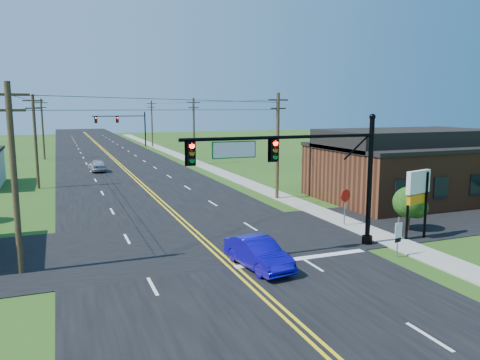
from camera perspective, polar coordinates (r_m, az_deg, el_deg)
name	(u,v)px	position (r m, az deg, el deg)	size (l,w,h in m)	color
ground	(298,332)	(17.47, 7.11, -17.91)	(260.00, 260.00, 0.00)	#224915
road_main	(120,166)	(64.57, -14.47, 1.70)	(16.00, 220.00, 0.04)	black
road_cross	(201,241)	(27.86, -4.79, -7.44)	(70.00, 10.00, 0.04)	black
sidewalk	(218,171)	(57.14, -2.72, 1.08)	(2.00, 160.00, 0.08)	gray
signal_mast_main	(300,166)	(24.89, 7.36, 1.68)	(11.30, 0.60, 7.48)	black
signal_mast_far	(123,124)	(94.47, -14.13, 6.68)	(10.98, 0.60, 7.48)	black
brick_building	(405,172)	(42.31, 19.53, 0.95)	(14.20, 11.20, 4.70)	#5A2D19
utility_pole_left_a	(14,176)	(23.94, -25.83, 0.49)	(1.80, 0.28, 9.00)	#372A19
utility_pole_left_b	(35,140)	(48.79, -23.67, 4.51)	(1.80, 0.28, 9.00)	#372A19
utility_pole_left_c	(43,128)	(75.74, -22.92, 5.88)	(1.80, 0.28, 9.00)	#372A19
utility_pole_right_a	(278,144)	(39.76, 4.61, 4.39)	(1.80, 0.28, 9.00)	#372A19
utility_pole_right_b	(194,130)	(64.11, -5.65, 6.11)	(1.80, 0.28, 9.00)	#372A19
utility_pole_right_c	(152,123)	(93.32, -10.69, 6.88)	(1.80, 0.28, 9.00)	#372A19
tree_right_back	(317,161)	(46.41, 9.31, 2.32)	(3.00, 3.00, 4.10)	#372A19
shrub_corner	(409,202)	(31.52, 19.88, -2.60)	(2.00, 2.00, 2.86)	#372A19
blue_car	(258,254)	(23.18, 2.23, -8.98)	(1.56, 4.47, 1.47)	#1008AE
distant_car	(97,166)	(59.42, -17.03, 1.68)	(1.75, 4.35, 1.48)	#B9B9BE
route_sign	(398,234)	(25.97, 18.72, -6.26)	(0.54, 0.15, 2.18)	slate
stop_sign	(345,199)	(31.59, 12.71, -2.32)	(0.88, 0.27, 2.51)	slate
pylon_sign	(418,189)	(29.48, 20.87, -1.08)	(2.02, 0.82, 4.16)	black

